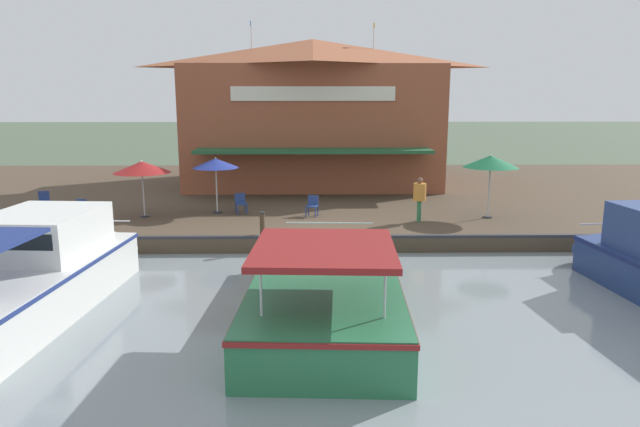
# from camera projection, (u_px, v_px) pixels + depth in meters

# --- Properties ---
(ground_plane) EXTENTS (220.00, 220.00, 0.00)m
(ground_plane) POSITION_uv_depth(u_px,v_px,m) (319.00, 255.00, 19.98)
(ground_plane) COLOR #4C5B47
(quay_deck) EXTENTS (22.00, 56.00, 0.60)m
(quay_deck) POSITION_uv_depth(u_px,v_px,m) (316.00, 195.00, 30.70)
(quay_deck) COLOR #4C3D2D
(quay_deck) RESTS_ON ground
(quay_edge_fender) EXTENTS (0.20, 50.40, 0.10)m
(quay_edge_fender) POSITION_uv_depth(u_px,v_px,m) (319.00, 237.00, 19.95)
(quay_edge_fender) COLOR #2D2D33
(quay_edge_fender) RESTS_ON quay_deck
(waterfront_restaurant) EXTENTS (10.13, 14.12, 8.92)m
(waterfront_restaurant) POSITION_uv_depth(u_px,v_px,m) (313.00, 112.00, 32.07)
(waterfront_restaurant) COLOR brown
(waterfront_restaurant) RESTS_ON quay_deck
(patio_umbrella_by_entrance) EXTENTS (2.22, 2.22, 2.60)m
(patio_umbrella_by_entrance) POSITION_uv_depth(u_px,v_px,m) (491.00, 161.00, 22.91)
(patio_umbrella_by_entrance) COLOR #B7B7B7
(patio_umbrella_by_entrance) RESTS_ON quay_deck
(patio_umbrella_near_quay_edge) EXTENTS (1.91, 1.91, 2.38)m
(patio_umbrella_near_quay_edge) POSITION_uv_depth(u_px,v_px,m) (216.00, 163.00, 23.88)
(patio_umbrella_near_quay_edge) COLOR #B7B7B7
(patio_umbrella_near_quay_edge) RESTS_ON quay_deck
(patio_umbrella_mid_patio_right) EXTENTS (2.30, 2.30, 2.34)m
(patio_umbrella_mid_patio_right) POSITION_uv_depth(u_px,v_px,m) (142.00, 167.00, 23.15)
(patio_umbrella_mid_patio_right) COLOR #B7B7B7
(patio_umbrella_mid_patio_right) RESTS_ON quay_deck
(cafe_chair_beside_entrance) EXTENTS (0.57, 0.57, 0.85)m
(cafe_chair_beside_entrance) POSITION_uv_depth(u_px,v_px,m) (44.00, 200.00, 24.69)
(cafe_chair_beside_entrance) COLOR navy
(cafe_chair_beside_entrance) RESTS_ON quay_deck
(cafe_chair_back_row_seat) EXTENTS (0.55, 0.55, 0.85)m
(cafe_chair_back_row_seat) POSITION_uv_depth(u_px,v_px,m) (312.00, 205.00, 23.63)
(cafe_chair_back_row_seat) COLOR navy
(cafe_chair_back_row_seat) RESTS_ON quay_deck
(cafe_chair_mid_patio) EXTENTS (0.57, 0.57, 0.85)m
(cafe_chair_mid_patio) POSITION_uv_depth(u_px,v_px,m) (241.00, 202.00, 24.16)
(cafe_chair_mid_patio) COLOR navy
(cafe_chair_mid_patio) RESTS_ON quay_deck
(cafe_chair_far_corner_seat) EXTENTS (0.55, 0.55, 0.85)m
(cafe_chair_far_corner_seat) POSITION_uv_depth(u_px,v_px,m) (80.00, 209.00, 22.76)
(cafe_chair_far_corner_seat) COLOR navy
(cafe_chair_far_corner_seat) RESTS_ON quay_deck
(person_near_entrance) EXTENTS (0.50, 0.50, 1.76)m
(person_near_entrance) POSITION_uv_depth(u_px,v_px,m) (420.00, 194.00, 22.43)
(person_near_entrance) COLOR #337547
(person_near_entrance) RESTS_ON quay_deck
(motorboat_outer_channel) EXTENTS (9.25, 3.73, 2.43)m
(motorboat_outer_channel) POSITION_uv_depth(u_px,v_px,m) (39.00, 270.00, 15.07)
(motorboat_outer_channel) COLOR silver
(motorboat_outer_channel) RESTS_ON river_water
(motorboat_second_along) EXTENTS (9.71, 3.95, 2.30)m
(motorboat_second_along) POSITION_uv_depth(u_px,v_px,m) (327.00, 280.00, 15.02)
(motorboat_second_along) COLOR #287047
(motorboat_second_along) RESTS_ON river_water
(mooring_post) EXTENTS (0.22, 0.22, 0.90)m
(mooring_post) POSITION_uv_depth(u_px,v_px,m) (262.00, 224.00, 20.08)
(mooring_post) COLOR #473323
(mooring_post) RESTS_ON quay_deck
(tree_upstream_bank) EXTENTS (3.47, 3.31, 6.85)m
(tree_upstream_bank) POSITION_uv_depth(u_px,v_px,m) (388.00, 94.00, 37.89)
(tree_upstream_bank) COLOR brown
(tree_upstream_bank) RESTS_ON quay_deck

